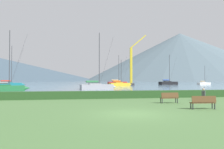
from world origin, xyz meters
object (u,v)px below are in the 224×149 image
object	(u,v)px
sailboat_slip_4	(10,84)
park_bench_under_tree	(203,102)
park_bench_near_path	(169,97)
person_seated_viewer	(203,94)
sailboat_slip_0	(204,83)
sailboat_slip_6	(118,83)
sailboat_slip_3	(97,86)
sailboat_slip_7	(120,84)
sailboat_slip_5	(6,88)
sailboat_slip_2	(168,83)
dock_crane	(132,68)

from	to	relation	value
sailboat_slip_4	park_bench_under_tree	distance (m)	63.20
park_bench_near_path	person_seated_viewer	size ratio (longest dim) A/B	1.31
sailboat_slip_0	sailboat_slip_6	xyz separation A→B (m)	(-38.12, 3.61, 0.22)
sailboat_slip_3	sailboat_slip_7	xyz separation A→B (m)	(9.47, 21.44, -0.06)
sailboat_slip_3	sailboat_slip_4	size ratio (longest dim) A/B	0.98
sailboat_slip_5	sailboat_slip_6	distance (m)	56.13
sailboat_slip_7	sailboat_slip_4	bearing A→B (deg)	163.72
sailboat_slip_3	sailboat_slip_7	distance (m)	23.43
sailboat_slip_2	person_seated_viewer	bearing A→B (deg)	-122.39
sailboat_slip_0	sailboat_slip_7	distance (m)	45.37
sailboat_slip_4	sailboat_slip_7	distance (m)	34.34
sailboat_slip_0	park_bench_near_path	xyz separation A→B (m)	(-47.24, -67.35, -0.02)
sailboat_slip_3	sailboat_slip_6	size ratio (longest dim) A/B	0.98
dock_crane	person_seated_viewer	bearing A→B (deg)	-97.69
sailboat_slip_2	sailboat_slip_6	world-z (taller)	sailboat_slip_2
sailboat_slip_2	sailboat_slip_4	xyz separation A→B (m)	(-59.20, -15.51, -0.07)
sailboat_slip_7	person_seated_viewer	world-z (taller)	sailboat_slip_7
sailboat_slip_5	sailboat_slip_0	bearing A→B (deg)	18.15
sailboat_slip_4	sailboat_slip_5	xyz separation A→B (m)	(7.73, -28.43, -0.07)
sailboat_slip_2	sailboat_slip_4	bearing A→B (deg)	-175.94
park_bench_under_tree	person_seated_viewer	world-z (taller)	person_seated_viewer
person_seated_viewer	dock_crane	world-z (taller)	dock_crane
sailboat_slip_3	sailboat_slip_5	distance (m)	17.57
park_bench_near_path	park_bench_under_tree	size ratio (longest dim) A/B	0.90
park_bench_under_tree	dock_crane	xyz separation A→B (m)	(11.14, 61.74, 5.74)
person_seated_viewer	dock_crane	distance (m)	57.11
sailboat_slip_2	person_seated_viewer	distance (m)	71.20
sailboat_slip_2	sailboat_slip_6	xyz separation A→B (m)	(-21.50, 3.52, -0.01)
sailboat_slip_2	park_bench_near_path	xyz separation A→B (m)	(-30.62, -67.45, -0.25)
sailboat_slip_7	sailboat_slip_6	bearing A→B (deg)	69.14
sailboat_slip_0	sailboat_slip_5	xyz separation A→B (m)	(-68.09, -43.85, 0.08)
sailboat_slip_7	dock_crane	xyz separation A→B (m)	(6.17, 8.42, 5.64)
person_seated_viewer	sailboat_slip_0	bearing A→B (deg)	62.41
sailboat_slip_2	sailboat_slip_3	bearing A→B (deg)	-141.60
sailboat_slip_5	sailboat_slip_7	distance (m)	36.94
sailboat_slip_2	sailboat_slip_5	world-z (taller)	sailboat_slip_2
sailboat_slip_6	sailboat_slip_7	size ratio (longest dim) A/B	1.48
sailboat_slip_7	sailboat_slip_5	bearing A→B (deg)	-147.62
sailboat_slip_6	park_bench_under_tree	world-z (taller)	sailboat_slip_6
sailboat_slip_4	park_bench_under_tree	size ratio (longest dim) A/B	6.99
park_bench_near_path	dock_crane	size ratio (longest dim) A/B	0.09
sailboat_slip_0	sailboat_slip_7	world-z (taller)	sailboat_slip_7
sailboat_slip_7	sailboat_slip_3	bearing A→B (deg)	-125.59
park_bench_near_path	park_bench_under_tree	bearing A→B (deg)	-81.78
person_seated_viewer	sailboat_slip_4	bearing A→B (deg)	128.45
sailboat_slip_4	sailboat_slip_3	bearing A→B (deg)	-60.37
sailboat_slip_5	person_seated_viewer	world-z (taller)	sailboat_slip_5
sailboat_slip_3	person_seated_viewer	bearing A→B (deg)	-82.46
sailboat_slip_0	park_bench_under_tree	size ratio (longest dim) A/B	4.60
sailboat_slip_4	sailboat_slip_6	world-z (taller)	sailboat_slip_4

